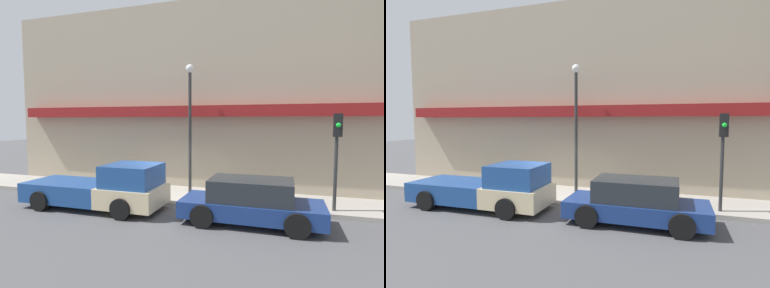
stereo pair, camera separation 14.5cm
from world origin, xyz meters
TOP-DOWN VIEW (x-y plane):
  - ground_plane at (0.00, 0.00)m, footprint 80.00×80.00m
  - sidewalk at (0.00, 1.32)m, footprint 36.00×2.64m
  - building at (0.02, 4.12)m, footprint 19.80×3.80m
  - pickup_truck at (-2.17, -1.24)m, footprint 5.51×2.17m
  - parked_car at (3.37, -1.24)m, footprint 4.55×1.99m
  - fire_hydrant at (-1.40, 0.80)m, footprint 0.17×0.17m
  - street_lamp at (0.40, 1.50)m, footprint 0.36×0.36m
  - traffic_light at (6.11, 0.42)m, footprint 0.28×0.42m

SIDE VIEW (x-z plane):
  - ground_plane at x=0.00m, z-range 0.00..0.00m
  - sidewalk at x=0.00m, z-range 0.00..0.18m
  - fire_hydrant at x=-1.40m, z-range 0.17..0.92m
  - parked_car at x=3.37m, z-range -0.01..1.46m
  - pickup_truck at x=-2.17m, z-range -0.10..1.66m
  - traffic_light at x=6.11m, z-range 0.83..4.26m
  - street_lamp at x=0.40m, z-range 0.87..6.47m
  - building at x=0.02m, z-range -0.58..9.54m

